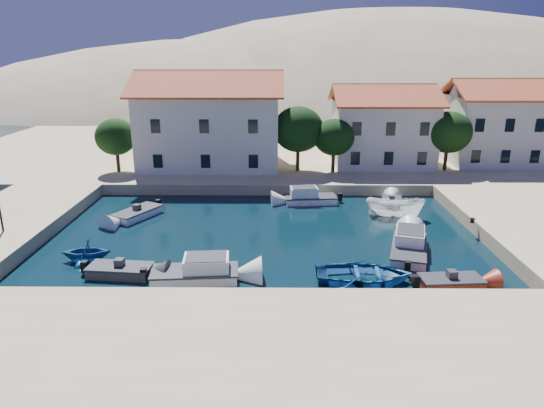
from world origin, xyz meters
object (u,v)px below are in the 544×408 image
Objects in this scene: building_left at (210,118)px; rowboat_south at (363,281)px; building_mid at (382,124)px; boat_east at (394,217)px; building_right at (493,121)px; cabin_cruiser_east at (409,247)px; cabin_cruiser_south at (195,272)px.

building_left reaches higher than rowboat_south.
building_left reaches higher than building_mid.
boat_east is (4.37, 11.32, 0.00)m from rowboat_south.
boat_east is at bearing -130.93° from building_right.
building_left is 26.83m from cabin_cruiser_east.
building_left is 2.70× the size of rowboat_south.
cabin_cruiser_east reaches higher than boat_east.
building_right is at bearing 3.81° from building_left.
cabin_cruiser_east is at bearing -173.67° from boat_east.
cabin_cruiser_east is (15.45, -21.24, -5.46)m from building_left.
building_mid is 15.87m from boat_east.
building_left is 28.48m from rowboat_south.
building_right reaches higher than building_mid.
cabin_cruiser_south and cabin_cruiser_east have the same top height.
building_mid is 22.89m from cabin_cruiser_east.
boat_east is (14.03, 11.22, -0.48)m from cabin_cruiser_south.
building_left is at bearing 26.81° from rowboat_south.
building_right is (12.00, 1.00, 0.25)m from building_mid.
rowboat_south is 0.96× the size of cabin_cruiser_east.
building_right is 21.72m from boat_east.
cabin_cruiser_south is (-15.80, -26.10, -4.75)m from building_mid.
boat_east is (0.78, 7.37, -0.48)m from cabin_cruiser_east.
rowboat_south is (9.66, -0.10, -0.48)m from cabin_cruiser_south.
cabin_cruiser_east is at bearing -40.62° from rowboat_south.
cabin_cruiser_east is (-14.55, -23.24, -5.00)m from building_right.
building_mid is 30.88m from cabin_cruiser_south.
building_mid reaches higher than rowboat_south.
cabin_cruiser_south is at bearing -135.73° from building_right.
building_right reaches higher than cabin_cruiser_east.
building_right is at bearing -28.57° from boat_east.
boat_east is (-1.77, -14.88, -5.22)m from building_mid.
building_right is at bearing 4.76° from building_mid.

